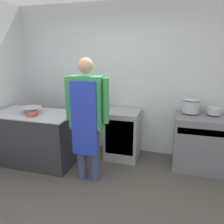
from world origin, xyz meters
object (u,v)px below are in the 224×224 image
(stove, at_px, (200,142))
(person_cook, at_px, (87,114))
(fridge_unit, at_px, (123,134))
(stock_pot, at_px, (191,105))
(sauce_pot, at_px, (214,111))
(mixing_bowl, at_px, (31,110))
(plastic_tub, at_px, (32,114))

(stove, distance_m, person_cook, 1.90)
(fridge_unit, xyz_separation_m, person_cook, (-0.32, -0.87, 0.59))
(stock_pot, relative_size, sauce_pot, 1.24)
(person_cook, height_order, mixing_bowl, person_cook)
(person_cook, distance_m, stock_pot, 1.71)
(mixing_bowl, relative_size, sauce_pot, 1.67)
(fridge_unit, relative_size, person_cook, 0.48)
(fridge_unit, bearing_deg, sauce_pot, 2.85)
(fridge_unit, distance_m, sauce_pot, 1.54)
(plastic_tub, height_order, stock_pot, stock_pot)
(mixing_bowl, bearing_deg, sauce_pot, 12.99)
(mixing_bowl, distance_m, stock_pot, 2.63)
(stove, relative_size, sauce_pot, 4.19)
(stove, distance_m, fridge_unit, 1.29)
(stove, xyz_separation_m, mixing_bowl, (-2.72, -0.56, 0.48))
(stock_pot, distance_m, sauce_pot, 0.35)
(plastic_tub, distance_m, stock_pot, 2.54)
(stove, distance_m, plastic_tub, 2.72)
(person_cook, xyz_separation_m, stock_pot, (1.43, 0.94, 0.00))
(fridge_unit, xyz_separation_m, plastic_tub, (-1.30, -0.76, 0.48))
(fridge_unit, distance_m, plastic_tub, 1.58)
(fridge_unit, bearing_deg, mixing_bowl, -157.54)
(fridge_unit, distance_m, stock_pot, 1.25)
(stove, relative_size, person_cook, 0.50)
(person_cook, relative_size, sauce_pot, 8.30)
(mixing_bowl, height_order, stock_pot, stock_pot)
(fridge_unit, relative_size, stock_pot, 3.22)
(person_cook, xyz_separation_m, plastic_tub, (-0.97, 0.11, -0.11))
(stove, distance_m, sauce_pot, 0.55)
(stove, xyz_separation_m, stock_pot, (-0.18, 0.11, 0.58))
(fridge_unit, height_order, plastic_tub, plastic_tub)
(fridge_unit, bearing_deg, person_cook, -110.22)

